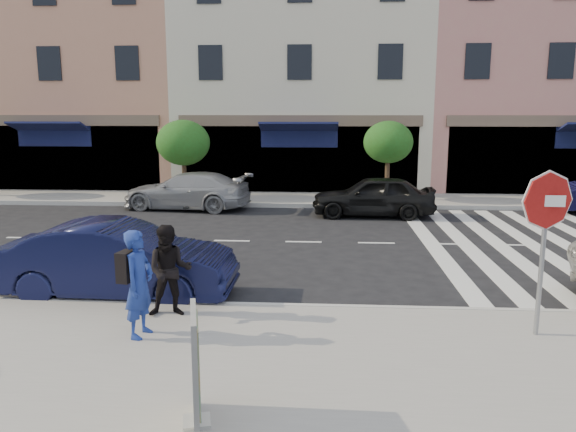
% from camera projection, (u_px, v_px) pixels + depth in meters
% --- Properties ---
extents(ground, '(120.00, 120.00, 0.00)m').
position_uv_depth(ground, '(296.00, 287.00, 11.59)').
color(ground, black).
rests_on(ground, ground).
extents(sidewalk_near, '(60.00, 4.50, 0.15)m').
position_uv_depth(sidewalk_near, '(284.00, 364.00, 7.90)').
color(sidewalk_near, gray).
rests_on(sidewalk_near, ground).
extents(sidewalk_far, '(60.00, 3.00, 0.15)m').
position_uv_depth(sidewalk_far, '(310.00, 199.00, 22.36)').
color(sidewalk_far, gray).
rests_on(sidewalk_far, ground).
extents(building_west_mid, '(10.00, 9.00, 14.00)m').
position_uv_depth(building_west_mid, '(91.00, 39.00, 27.63)').
color(building_west_mid, tan).
rests_on(building_west_mid, ground).
extents(building_centre, '(11.00, 9.00, 11.00)m').
position_uv_depth(building_centre, '(304.00, 70.00, 27.26)').
color(building_centre, beige).
rests_on(building_centre, ground).
extents(building_east_mid, '(13.00, 9.00, 13.00)m').
position_uv_depth(building_east_mid, '(559.00, 47.00, 26.32)').
color(building_east_mid, tan).
rests_on(building_east_mid, ground).
extents(street_tree_wb, '(2.10, 2.10, 3.06)m').
position_uv_depth(street_tree_wb, '(183.00, 143.00, 22.06)').
color(street_tree_wb, '#473323').
rests_on(street_tree_wb, sidewalk_far).
extents(street_tree_c, '(1.90, 1.90, 3.04)m').
position_uv_depth(street_tree_c, '(388.00, 143.00, 21.55)').
color(street_tree_c, '#473323').
rests_on(street_tree_c, sidewalk_far).
extents(stop_sign, '(0.91, 0.12, 2.58)m').
position_uv_depth(stop_sign, '(546.00, 217.00, 8.40)').
color(stop_sign, gray).
rests_on(stop_sign, sidewalk_near).
extents(photographer, '(0.51, 0.67, 1.68)m').
position_uv_depth(photographer, '(139.00, 284.00, 8.57)').
color(photographer, navy).
rests_on(photographer, sidewalk_near).
extents(walker, '(0.86, 0.73, 1.57)m').
position_uv_depth(walker, '(170.00, 271.00, 9.45)').
color(walker, black).
rests_on(walker, sidewalk_near).
extents(poster_board, '(0.37, 0.85, 1.32)m').
position_uv_depth(poster_board, '(196.00, 370.00, 6.17)').
color(poster_board, beige).
rests_on(poster_board, sidewalk_near).
extents(car_near_mid, '(4.50, 1.63, 1.48)m').
position_uv_depth(car_near_mid, '(119.00, 260.00, 10.86)').
color(car_near_mid, black).
rests_on(car_near_mid, ground).
extents(car_far_left, '(4.86, 2.49, 1.35)m').
position_uv_depth(car_far_left, '(187.00, 191.00, 20.55)').
color(car_far_left, gray).
rests_on(car_far_left, ground).
extents(car_far_mid, '(4.20, 1.84, 1.41)m').
position_uv_depth(car_far_mid, '(373.00, 196.00, 19.11)').
color(car_far_mid, black).
rests_on(car_far_mid, ground).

